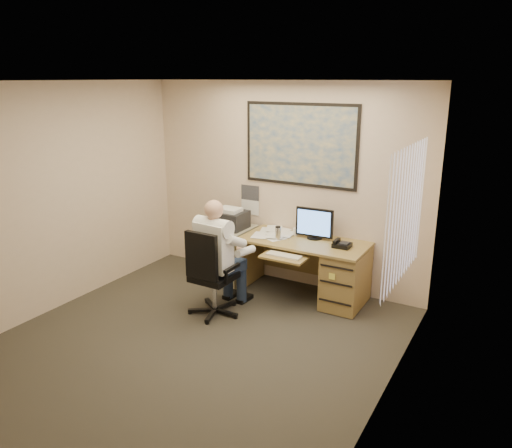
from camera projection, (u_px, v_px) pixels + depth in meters
The scene contains 8 objects.
room_shell at pixel (178, 227), 4.79m from camera, with size 4.00×4.50×2.70m.
desk at pixel (328, 267), 6.24m from camera, with size 1.60×0.97×1.14m.
world_map at pixel (300, 145), 6.38m from camera, with size 1.56×0.03×1.06m, color #1E4C93.
wall_calendar at pixel (250, 200), 6.98m from camera, with size 0.28×0.01×0.42m, color white.
window_blinds at pixel (407, 214), 4.47m from camera, with size 0.06×1.40×1.30m, color beige, non-canonical shape.
filing_cabinet at pixel (231, 249), 6.91m from camera, with size 0.55×0.66×1.04m.
office_chair at pixel (212, 290), 5.90m from camera, with size 0.65×0.65×1.07m.
person at pixel (215, 258), 5.85m from camera, with size 0.59×0.84×1.39m, color white, non-canonical shape.
Camera 1 is at (2.92, -3.62, 2.73)m, focal length 35.00 mm.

